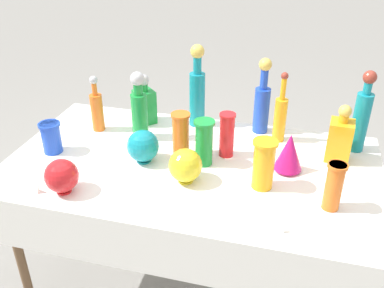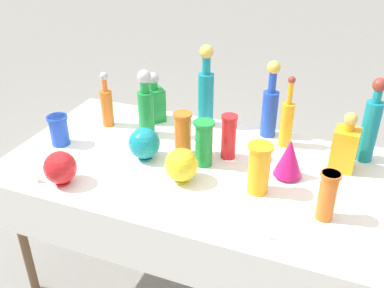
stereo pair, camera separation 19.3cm
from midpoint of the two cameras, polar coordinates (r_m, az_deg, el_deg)
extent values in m
plane|color=gray|center=(2.47, -2.35, -17.71)|extent=(40.00, 40.00, 0.00)
cube|color=white|center=(1.99, -2.78, -2.96)|extent=(1.71, 0.94, 0.03)
cube|color=white|center=(1.70, -7.56, -14.38)|extent=(1.71, 0.01, 0.25)
cylinder|color=brown|center=(2.28, -24.45, -13.02)|extent=(0.04, 0.04, 0.73)
cylinder|color=brown|center=(2.75, -15.45, -3.37)|extent=(0.04, 0.04, 0.73)
cylinder|color=brown|center=(2.45, 17.48, -8.26)|extent=(0.04, 0.04, 0.73)
cylinder|color=#198C38|center=(2.17, -9.53, 3.57)|extent=(0.08, 0.08, 0.24)
cylinder|color=#198C38|center=(2.11, -9.86, 7.21)|extent=(0.04, 0.04, 0.06)
sphere|color=#B2B2B7|center=(2.09, -9.98, 8.51)|extent=(0.07, 0.07, 0.07)
cylinder|color=orange|center=(2.14, 9.13, 3.09)|extent=(0.06, 0.06, 0.22)
cylinder|color=orange|center=(2.08, 9.49, 7.20)|extent=(0.03, 0.03, 0.11)
sphere|color=maroon|center=(2.05, 9.64, 8.89)|extent=(0.04, 0.04, 0.04)
cylinder|color=blue|center=(2.22, 6.79, 4.41)|extent=(0.08, 0.08, 0.24)
cylinder|color=blue|center=(2.15, 7.06, 8.58)|extent=(0.04, 0.04, 0.11)
sphere|color=gold|center=(2.12, 7.18, 10.43)|extent=(0.06, 0.06, 0.06)
cylinder|color=teal|center=(2.13, 19.14, 2.66)|extent=(0.08, 0.08, 0.29)
cylinder|color=teal|center=(2.07, 19.94, 7.02)|extent=(0.04, 0.04, 0.06)
sphere|color=maroon|center=(2.05, 20.18, 8.30)|extent=(0.06, 0.06, 0.06)
cylinder|color=orange|center=(2.30, -14.88, 4.02)|extent=(0.06, 0.06, 0.20)
cylinder|color=orange|center=(2.25, -15.32, 7.07)|extent=(0.03, 0.03, 0.07)
sphere|color=#B2B2B7|center=(2.23, -15.47, 8.18)|extent=(0.04, 0.04, 0.04)
cylinder|color=teal|center=(2.26, -1.76, 5.88)|extent=(0.08, 0.08, 0.29)
cylinder|color=teal|center=(2.19, -1.84, 10.47)|extent=(0.04, 0.04, 0.09)
sphere|color=gold|center=(2.17, -1.87, 12.19)|extent=(0.07, 0.07, 0.07)
cube|color=orange|center=(2.04, 16.55, 0.34)|extent=(0.12, 0.12, 0.19)
cylinder|color=orange|center=(1.99, 17.02, 3.23)|extent=(0.04, 0.04, 0.04)
sphere|color=gold|center=(1.98, 17.17, 4.14)|extent=(0.06, 0.06, 0.06)
cube|color=#198C38|center=(2.33, -8.70, 4.86)|extent=(0.14, 0.14, 0.18)
cylinder|color=#198C38|center=(2.29, -8.92, 7.42)|extent=(0.05, 0.05, 0.04)
sphere|color=#B2B2B7|center=(2.27, -9.00, 8.37)|extent=(0.06, 0.06, 0.06)
cylinder|color=orange|center=(1.99, -4.28, 1.18)|extent=(0.08, 0.08, 0.22)
cylinder|color=orange|center=(1.95, -4.39, 3.81)|extent=(0.09, 0.09, 0.01)
cylinder|color=blue|center=(2.17, -20.70, 0.73)|extent=(0.09, 0.09, 0.15)
cylinder|color=blue|center=(2.14, -21.03, 2.37)|extent=(0.10, 0.10, 0.01)
cylinder|color=red|center=(1.99, 1.91, 1.15)|extent=(0.07, 0.07, 0.22)
cylinder|color=red|center=(1.94, 1.96, 3.81)|extent=(0.08, 0.08, 0.01)
cylinder|color=#198C38|center=(1.92, -1.25, 0.09)|extent=(0.08, 0.08, 0.22)
cylinder|color=#198C38|center=(1.87, -1.29, 2.83)|extent=(0.10, 0.10, 0.01)
cylinder|color=orange|center=(1.77, 6.48, -2.83)|extent=(0.09, 0.09, 0.22)
cylinder|color=orange|center=(1.72, 6.67, 0.08)|extent=(0.10, 0.10, 0.01)
cylinder|color=orange|center=(1.70, 15.34, -5.61)|extent=(0.07, 0.07, 0.20)
cylinder|color=orange|center=(1.65, 15.77, -2.90)|extent=(0.08, 0.08, 0.01)
cylinder|color=#C61972|center=(1.95, 9.82, -3.39)|extent=(0.08, 0.08, 0.01)
cone|color=#C61972|center=(1.90, 10.05, -1.09)|extent=(0.13, 0.13, 0.17)
cylinder|color=teal|center=(2.01, -9.17, -2.25)|extent=(0.07, 0.07, 0.01)
sphere|color=teal|center=(1.97, -9.34, -0.32)|extent=(0.15, 0.15, 0.15)
cylinder|color=red|center=(1.90, -19.52, -5.97)|extent=(0.06, 0.06, 0.01)
sphere|color=red|center=(1.86, -19.89, -4.10)|extent=(0.14, 0.14, 0.14)
cylinder|color=yellow|center=(1.85, -3.86, -4.94)|extent=(0.07, 0.07, 0.01)
sphere|color=yellow|center=(1.81, -3.94, -2.95)|extent=(0.14, 0.14, 0.14)
cube|color=white|center=(1.94, -23.18, -5.44)|extent=(0.06, 0.03, 0.04)
cube|color=white|center=(1.60, 7.96, -11.16)|extent=(0.05, 0.02, 0.04)
camera|label=1|loc=(0.10, -92.86, -1.62)|focal=40.00mm
camera|label=2|loc=(0.10, 87.14, 1.62)|focal=40.00mm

